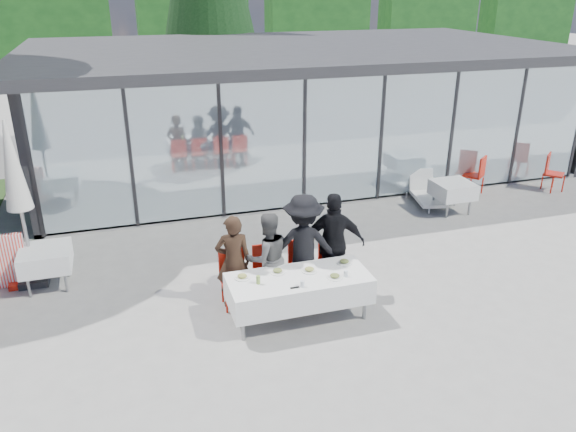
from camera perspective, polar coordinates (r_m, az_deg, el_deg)
The scene contains 26 objects.
ground at distance 9.84m, azimuth 3.38°, elevation -8.23°, with size 90.00×90.00×0.00m, color gray.
pavilion at distance 17.07m, azimuth 0.29°, elevation 12.85°, with size 14.80×8.80×3.44m.
treeline at distance 36.02m, azimuth -16.18°, elevation 17.25°, with size 62.50×2.00×4.40m.
dining_table at distance 9.01m, azimuth 1.11°, elevation -7.36°, with size 2.26×0.96×0.75m.
diner_a at distance 9.27m, azimuth -5.56°, elevation -4.63°, with size 0.59×0.59×1.63m, color #332116.
diner_chair_a at distance 9.44m, azimuth -5.57°, elevation -5.97°, with size 0.44×0.44×0.97m.
diner_b at distance 9.39m, azimuth -2.10°, elevation -4.26°, with size 0.78×0.78×1.60m, color #555555.
diner_chair_b at distance 9.56m, azimuth -2.16°, elevation -5.50°, with size 0.44×0.44×0.97m.
diner_c at distance 9.50m, azimuth 1.57°, elevation -3.08°, with size 1.19×1.19×1.85m, color black.
diner_chair_c at distance 9.72m, azimuth 1.44°, elevation -4.99°, with size 0.44×0.44×0.97m.
diner_d at distance 9.68m, azimuth 4.68°, elevation -2.76°, with size 1.06×1.06×1.81m, color black.
diner_chair_d at distance 9.89m, azimuth 4.50°, elevation -4.54°, with size 0.44×0.44×0.97m.
plate_a at distance 8.88m, azimuth -4.67°, elevation -6.16°, with size 0.25×0.25×0.07m.
plate_b at distance 9.01m, azimuth -1.07°, elevation -5.63°, with size 0.25×0.25×0.07m.
plate_c at distance 9.06m, azimuth 2.19°, elevation -5.48°, with size 0.25×0.25×0.07m.
plate_d at distance 9.34m, azimuth 5.74°, elevation -4.66°, with size 0.25×0.25×0.07m.
plate_extra at distance 8.89m, azimuth 4.77°, elevation -6.13°, with size 0.25×0.25×0.07m.
juice_bottle at distance 8.69m, azimuth -3.05°, elevation -6.49°, with size 0.06×0.06×0.13m, color #81A544.
drinking_glasses at distance 8.77m, azimuth 3.72°, elevation -6.36°, with size 0.83×0.18×0.10m.
folded_eyeglasses at distance 8.59m, azimuth 0.70°, elevation -7.28°, with size 0.14×0.03×0.01m, color black.
spare_table_left at distance 10.77m, azimuth -23.41°, elevation -4.00°, with size 0.86×0.86×0.74m.
spare_table_right at distance 13.71m, azimuth 16.40°, elevation 2.57°, with size 0.86×0.86×0.74m.
spare_chair_a at distance 16.14m, azimuth 25.16°, elevation 4.23°, with size 0.62×0.62×0.97m.
spare_chair_b at distance 15.21m, azimuth 18.67°, elevation 4.19°, with size 0.62×0.62×0.97m.
market_umbrella at distance 10.50m, azimuth -26.02°, elevation 3.50°, with size 0.50×0.50×3.00m.
lounger at distance 14.29m, azimuth 13.76°, elevation 2.39°, with size 0.87×1.43×0.72m.
Camera 1 is at (-3.03, -7.89, 5.04)m, focal length 35.00 mm.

